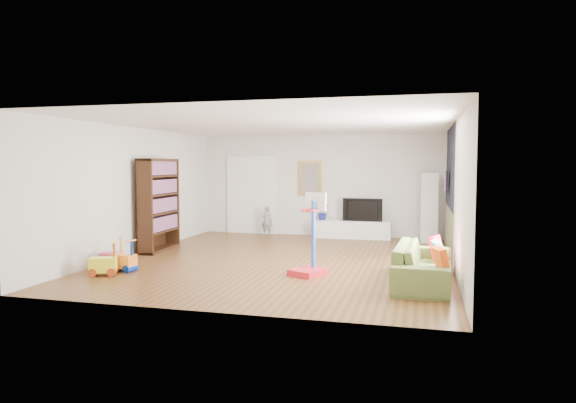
% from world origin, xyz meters
% --- Properties ---
extents(floor, '(6.50, 7.50, 0.00)m').
position_xyz_m(floor, '(0.00, 0.00, 0.00)').
color(floor, brown).
rests_on(floor, ground).
extents(ceiling, '(6.50, 7.50, 0.00)m').
position_xyz_m(ceiling, '(0.00, 0.00, 2.70)').
color(ceiling, white).
rests_on(ceiling, ground).
extents(wall_back, '(6.50, 0.00, 2.70)m').
position_xyz_m(wall_back, '(0.00, 3.75, 1.35)').
color(wall_back, silver).
rests_on(wall_back, ground).
extents(wall_front, '(6.50, 0.00, 2.70)m').
position_xyz_m(wall_front, '(0.00, -3.75, 1.35)').
color(wall_front, silver).
rests_on(wall_front, ground).
extents(wall_left, '(0.00, 7.50, 2.70)m').
position_xyz_m(wall_left, '(-3.25, 0.00, 1.35)').
color(wall_left, silver).
rests_on(wall_left, ground).
extents(wall_right, '(0.00, 7.50, 2.70)m').
position_xyz_m(wall_right, '(3.25, 0.00, 1.35)').
color(wall_right, silver).
rests_on(wall_right, ground).
extents(navy_accent, '(0.01, 3.20, 1.70)m').
position_xyz_m(navy_accent, '(3.23, 1.40, 1.85)').
color(navy_accent, black).
rests_on(navy_accent, wall_right).
extents(olive_wainscot, '(0.01, 3.20, 1.00)m').
position_xyz_m(olive_wainscot, '(3.23, 1.40, 0.50)').
color(olive_wainscot, brown).
rests_on(olive_wainscot, wall_right).
extents(doorway, '(1.45, 0.06, 2.10)m').
position_xyz_m(doorway, '(-1.90, 3.71, 1.05)').
color(doorway, white).
rests_on(doorway, ground).
extents(painting_back, '(0.62, 0.06, 0.92)m').
position_xyz_m(painting_back, '(-0.25, 3.71, 1.55)').
color(painting_back, gold).
rests_on(painting_back, wall_back).
extents(artwork_right, '(0.04, 0.56, 0.46)m').
position_xyz_m(artwork_right, '(3.17, 1.60, 1.55)').
color(artwork_right, '#7F3F8C').
rests_on(artwork_right, wall_right).
extents(media_console, '(1.97, 0.52, 0.46)m').
position_xyz_m(media_console, '(0.95, 3.44, 0.23)').
color(media_console, white).
rests_on(media_console, ground).
extents(tall_cabinet, '(0.42, 0.42, 1.70)m').
position_xyz_m(tall_cabinet, '(2.85, 3.20, 0.85)').
color(tall_cabinet, white).
rests_on(tall_cabinet, ground).
extents(bookshelf, '(0.43, 1.41, 2.04)m').
position_xyz_m(bookshelf, '(-2.98, 0.46, 1.02)').
color(bookshelf, '#321A0D').
rests_on(bookshelf, ground).
extents(sofa, '(0.97, 2.22, 0.64)m').
position_xyz_m(sofa, '(2.72, -1.40, 0.32)').
color(sofa, '#596A31').
rests_on(sofa, ground).
extents(basketball_hoop, '(0.69, 0.74, 1.43)m').
position_xyz_m(basketball_hoop, '(0.78, -1.23, 0.72)').
color(basketball_hoop, red).
rests_on(basketball_hoop, ground).
extents(ride_on_yellow, '(0.51, 0.42, 0.59)m').
position_xyz_m(ride_on_yellow, '(-2.63, -2.17, 0.29)').
color(ride_on_yellow, '#FFF62A').
rests_on(ride_on_yellow, ground).
extents(ride_on_orange, '(0.47, 0.33, 0.57)m').
position_xyz_m(ride_on_orange, '(-2.48, -1.77, 0.29)').
color(ride_on_orange, orange).
rests_on(ride_on_orange, ground).
extents(ride_on_pink, '(0.48, 0.40, 0.55)m').
position_xyz_m(ride_on_pink, '(-2.89, -1.52, 0.28)').
color(ride_on_pink, '#DA497D').
rests_on(ride_on_pink, ground).
extents(child, '(0.32, 0.23, 0.80)m').
position_xyz_m(child, '(-1.35, 3.34, 0.40)').
color(child, gray).
rests_on(child, ground).
extents(tv, '(1.03, 0.19, 0.59)m').
position_xyz_m(tv, '(1.21, 3.46, 0.75)').
color(tv, black).
rests_on(tv, media_console).
extents(vase_plant, '(0.40, 0.36, 0.40)m').
position_xyz_m(vase_plant, '(0.16, 3.46, 0.66)').
color(vase_plant, navy).
rests_on(vase_plant, media_console).
extents(pillow_left, '(0.20, 0.40, 0.38)m').
position_xyz_m(pillow_left, '(2.96, -2.05, 0.50)').
color(pillow_left, '#D1470F').
rests_on(pillow_left, sofa).
extents(pillow_center, '(0.17, 0.40, 0.38)m').
position_xyz_m(pillow_center, '(2.95, -1.38, 0.50)').
color(pillow_center, silver).
rests_on(pillow_center, sofa).
extents(pillow_right, '(0.21, 0.39, 0.38)m').
position_xyz_m(pillow_right, '(2.92, -0.80, 0.50)').
color(pillow_right, red).
rests_on(pillow_right, sofa).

